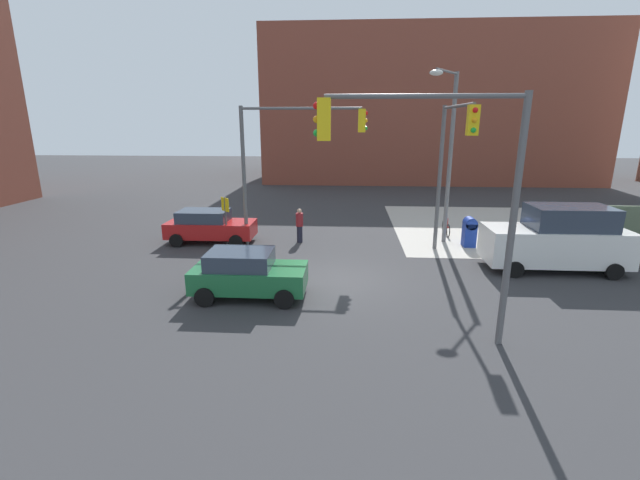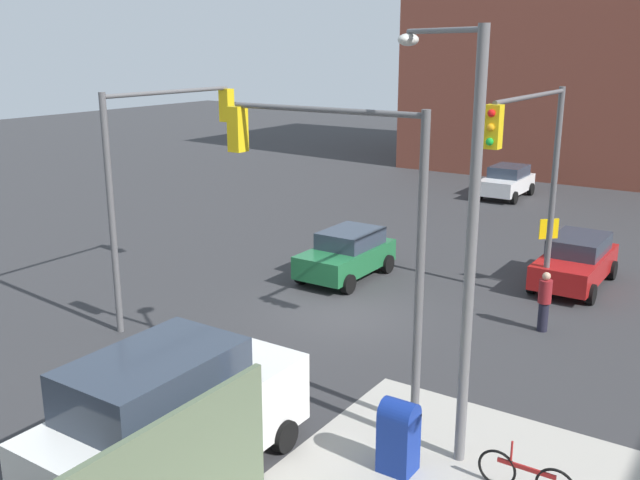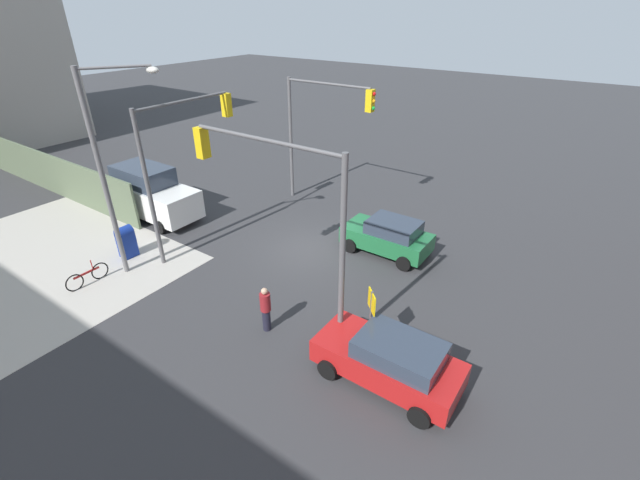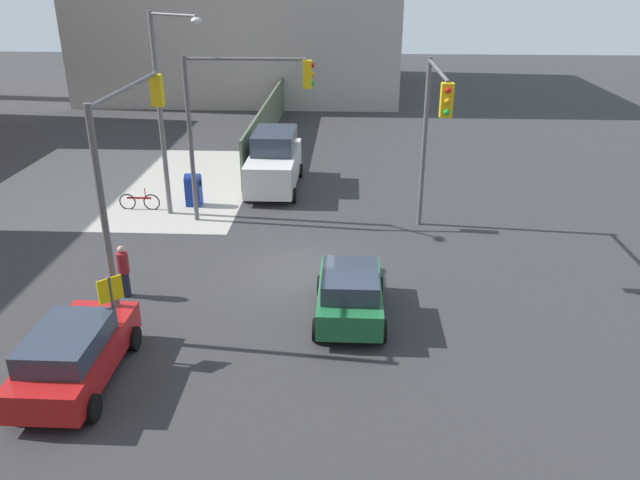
# 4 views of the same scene
# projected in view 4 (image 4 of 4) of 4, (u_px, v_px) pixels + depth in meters

# --- Properties ---
(ground_plane) EXTENTS (120.00, 120.00, 0.00)m
(ground_plane) POSITION_uv_depth(u_px,v_px,m) (298.00, 271.00, 21.10)
(ground_plane) COLOR #333335
(sidewalk_corner) EXTENTS (12.00, 12.00, 0.01)m
(sidewalk_corner) POSITION_uv_depth(u_px,v_px,m) (126.00, 183.00, 29.76)
(sidewalk_corner) COLOR #ADA89E
(sidewalk_corner) RESTS_ON ground
(construction_fence) EXTENTS (22.18, 0.12, 2.40)m
(construction_fence) POSITION_uv_depth(u_px,v_px,m) (271.00, 115.00, 38.26)
(construction_fence) COLOR #56664C
(construction_fence) RESTS_ON ground
(traffic_signal_nw_corner) EXTENTS (5.78, 0.36, 6.50)m
(traffic_signal_nw_corner) POSITION_uv_depth(u_px,v_px,m) (128.00, 154.00, 17.37)
(traffic_signal_nw_corner) COLOR #59595B
(traffic_signal_nw_corner) RESTS_ON ground
(traffic_signal_se_corner) EXTENTS (5.11, 0.36, 6.50)m
(traffic_signal_se_corner) POSITION_uv_depth(u_px,v_px,m) (433.00, 121.00, 21.41)
(traffic_signal_se_corner) COLOR #59595B
(traffic_signal_se_corner) RESTS_ON ground
(traffic_signal_ne_corner) EXTENTS (0.36, 4.92, 6.50)m
(traffic_signal_ne_corner) POSITION_uv_depth(u_px,v_px,m) (236.00, 108.00, 23.52)
(traffic_signal_ne_corner) COLOR #59595B
(traffic_signal_ne_corner) RESTS_ON ground
(street_lamp_corner) EXTENTS (1.68, 2.30, 8.00)m
(street_lamp_corner) POSITION_uv_depth(u_px,v_px,m) (165.00, 102.00, 24.06)
(street_lamp_corner) COLOR slate
(street_lamp_corner) RESTS_ON ground
(warning_sign_two_way) EXTENTS (0.48, 0.48, 2.40)m
(warning_sign_two_way) POSITION_uv_depth(u_px,v_px,m) (112.00, 304.00, 15.70)
(warning_sign_two_way) COLOR #4C4C4C
(warning_sign_two_way) RESTS_ON ground
(mailbox_blue) EXTENTS (0.56, 0.64, 1.43)m
(mailbox_blue) POSITION_uv_depth(u_px,v_px,m) (193.00, 189.00, 26.71)
(mailbox_blue) COLOR navy
(mailbox_blue) RESTS_ON ground
(coupe_green) EXTENTS (3.82, 2.02, 1.62)m
(coupe_green) POSITION_uv_depth(u_px,v_px,m) (350.00, 292.00, 17.94)
(coupe_green) COLOR #1E6638
(coupe_green) RESTS_ON ground
(sedan_red) EXTENTS (4.25, 2.02, 1.62)m
(sedan_red) POSITION_uv_depth(u_px,v_px,m) (74.00, 353.00, 15.08)
(sedan_red) COLOR #B21919
(sedan_red) RESTS_ON ground
(van_white_delivery) EXTENTS (5.40, 2.32, 2.62)m
(van_white_delivery) POSITION_uv_depth(u_px,v_px,m) (274.00, 161.00, 28.70)
(van_white_delivery) COLOR white
(van_white_delivery) RESTS_ON ground
(pedestrian_crossing) EXTENTS (0.36, 0.36, 1.70)m
(pedestrian_crossing) POSITION_uv_depth(u_px,v_px,m) (124.00, 270.00, 19.16)
(pedestrian_crossing) COLOR maroon
(pedestrian_crossing) RESTS_ON ground
(bicycle_leaning_on_fence) EXTENTS (0.05, 1.75, 0.97)m
(bicycle_leaning_on_fence) POSITION_uv_depth(u_px,v_px,m) (140.00, 202.00, 26.42)
(bicycle_leaning_on_fence) COLOR black
(bicycle_leaning_on_fence) RESTS_ON ground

